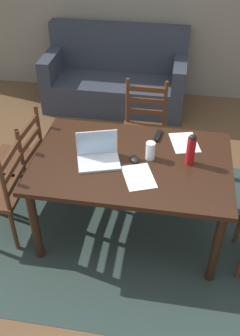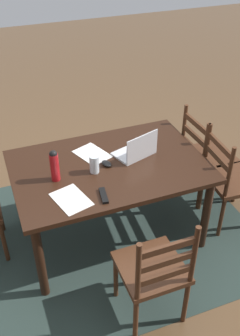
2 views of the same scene
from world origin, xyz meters
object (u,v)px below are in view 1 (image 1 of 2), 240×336
at_px(chair_left_near, 0,191).
at_px(water_bottle, 191,149).
at_px(drinking_glass, 150,151).
at_px(tv_remote, 158,136).
at_px(dining_table, 132,169).
at_px(laptop, 98,154).
at_px(chair_left_far, 18,162).
at_px(computer_mouse, 134,159).
at_px(chair_far_head, 143,131).
at_px(couch, 116,79).

bearing_deg(chair_left_near, water_bottle, 9.16).
distance_m(drinking_glass, tv_remote, 0.32).
relative_size(water_bottle, tv_remote, 1.53).
bearing_deg(water_bottle, dining_table, -175.02).
bearing_deg(dining_table, laptop, -172.35).
height_order(chair_left_far, computer_mouse, chair_left_far).
xyz_separation_m(chair_far_head, drinking_glass, (0.14, -0.84, 0.37)).
distance_m(chair_left_near, chair_far_head, 1.52).
xyz_separation_m(water_bottle, computer_mouse, (-0.42, -0.04, -0.12)).
bearing_deg(chair_left_far, drinking_glass, -7.25).
bearing_deg(chair_left_far, laptop, -16.46).
bearing_deg(water_bottle, tv_remote, 130.00).
height_order(chair_left_far, drinking_glass, chair_left_far).
distance_m(couch, water_bottle, 2.47).
bearing_deg(laptop, water_bottle, 5.97).
height_order(chair_left_far, chair_far_head, same).
relative_size(dining_table, tv_remote, 9.13).
xyz_separation_m(chair_far_head, tv_remote, (0.17, -0.52, 0.31)).
height_order(laptop, computer_mouse, laptop).
bearing_deg(water_bottle, drinking_glass, 177.90).
bearing_deg(drinking_glass, computer_mouse, -155.36).
relative_size(chair_far_head, couch, 0.53).
relative_size(couch, laptop, 4.83).
bearing_deg(couch, laptop, -83.56).
bearing_deg(chair_left_near, chair_far_head, 45.65).
distance_m(dining_table, chair_left_far, 1.10).
xyz_separation_m(chair_left_near, laptop, (0.80, 0.17, 0.36)).
height_order(chair_left_near, water_bottle, water_bottle).
xyz_separation_m(drinking_glass, computer_mouse, (-0.12, -0.05, -0.06)).
bearing_deg(water_bottle, chair_left_near, -170.84).
height_order(laptop, drinking_glass, laptop).
bearing_deg(couch, dining_table, -77.03).
height_order(chair_left_near, chair_far_head, same).
xyz_separation_m(dining_table, laptop, (-0.26, -0.03, 0.15)).
height_order(chair_left_far, chair_left_near, same).
xyz_separation_m(laptop, tv_remote, (0.43, 0.40, -0.05)).
xyz_separation_m(dining_table, couch, (-0.52, 2.25, -0.32)).
distance_m(couch, computer_mouse, 2.36).
bearing_deg(dining_table, couch, 102.97).
xyz_separation_m(couch, computer_mouse, (0.54, -2.26, 0.42)).
distance_m(dining_table, drinking_glass, 0.22).
relative_size(couch, water_bottle, 6.91).
bearing_deg(chair_left_near, laptop, 11.91).
xyz_separation_m(dining_table, water_bottle, (0.44, 0.04, 0.22)).
relative_size(chair_left_near, laptop, 2.55).
bearing_deg(chair_far_head, tv_remote, -71.85).
height_order(dining_table, laptop, laptop).
bearing_deg(chair_left_far, chair_far_head, 32.63).
relative_size(chair_left_far, chair_left_near, 1.00).
bearing_deg(chair_left_near, drinking_glass, 11.95).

